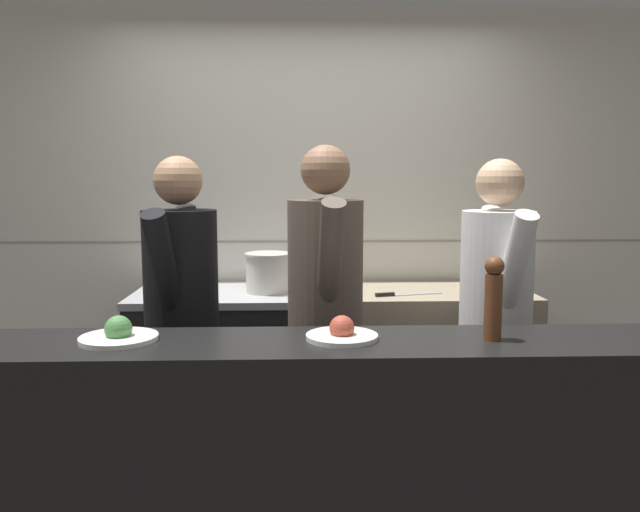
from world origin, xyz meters
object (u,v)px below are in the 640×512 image
(oven_range, at_px, (223,366))
(sauce_pot, at_px, (269,272))
(plated_dish_appetiser, at_px, (342,333))
(chef_head_cook, at_px, (182,318))
(chef_line, at_px, (495,315))
(stock_pot, at_px, (186,273))
(chef_sous, at_px, (325,310))
(pepper_mill, at_px, (493,296))
(chefs_knife, at_px, (403,294))
(plated_dish_main, at_px, (119,335))

(oven_range, xyz_separation_m, sauce_pot, (0.27, -0.04, 0.57))
(plated_dish_appetiser, distance_m, chef_head_cook, 0.92)
(chef_line, bearing_deg, stock_pot, 151.06)
(plated_dish_appetiser, bearing_deg, sauce_pot, 103.87)
(chef_line, bearing_deg, chef_sous, 176.97)
(pepper_mill, bearing_deg, chef_sous, 131.62)
(chefs_knife, height_order, chef_head_cook, chef_head_cook)
(oven_range, height_order, chefs_knife, chefs_knife)
(oven_range, relative_size, stock_pot, 4.00)
(stock_pot, height_order, chefs_knife, stock_pot)
(sauce_pot, bearing_deg, pepper_mill, -57.30)
(pepper_mill, height_order, chef_sous, chef_sous)
(plated_dish_appetiser, height_order, chef_sous, chef_sous)
(oven_range, distance_m, chef_sous, 1.06)
(sauce_pot, xyz_separation_m, plated_dish_appetiser, (0.33, -1.33, -0.03))
(stock_pot, bearing_deg, plated_dish_appetiser, -59.68)
(stock_pot, distance_m, chefs_knife, 1.25)
(chefs_knife, bearing_deg, chef_head_cook, -151.25)
(chef_head_cook, xyz_separation_m, chef_sous, (0.66, 0.02, 0.03))
(plated_dish_appetiser, distance_m, chef_line, 0.99)
(pepper_mill, bearing_deg, plated_dish_appetiser, 176.95)
(plated_dish_main, distance_m, chef_sous, 0.99)
(sauce_pot, distance_m, chefs_knife, 0.77)
(sauce_pot, bearing_deg, chef_head_cook, -116.48)
(oven_range, distance_m, chef_head_cook, 0.90)
(plated_dish_appetiser, bearing_deg, pepper_mill, -3.05)
(oven_range, relative_size, plated_dish_main, 3.57)
(sauce_pot, height_order, chef_head_cook, chef_head_cook)
(plated_dish_appetiser, bearing_deg, chef_line, 39.09)
(plated_dish_main, relative_size, chef_line, 0.17)
(oven_range, distance_m, chef_line, 1.62)
(chefs_knife, bearing_deg, chef_sous, -127.86)
(chef_head_cook, bearing_deg, stock_pot, 107.32)
(chefs_knife, bearing_deg, sauce_pot, 171.54)
(chef_sous, bearing_deg, plated_dish_appetiser, -90.51)
(sauce_pot, bearing_deg, chefs_knife, -8.46)
(stock_pot, xyz_separation_m, sauce_pot, (0.48, -0.06, 0.01))
(sauce_pot, distance_m, plated_dish_main, 1.41)
(oven_range, distance_m, sauce_pot, 0.63)
(oven_range, distance_m, plated_dish_appetiser, 1.59)
(plated_dish_main, distance_m, chef_head_cook, 0.61)
(chef_sous, bearing_deg, sauce_pot, 109.02)
(pepper_mill, relative_size, chef_line, 0.19)
(plated_dish_appetiser, bearing_deg, chef_head_cook, 138.94)
(plated_dish_appetiser, height_order, chef_head_cook, chef_head_cook)
(plated_dish_main, xyz_separation_m, plated_dish_appetiser, (0.81, -0.01, -0.00))
(plated_dish_main, xyz_separation_m, chef_head_cook, (0.12, 0.60, -0.07))
(plated_dish_appetiser, xyz_separation_m, chef_sous, (-0.03, 0.62, -0.04))
(stock_pot, distance_m, sauce_pot, 0.48)
(oven_range, height_order, plated_dish_main, plated_dish_main)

